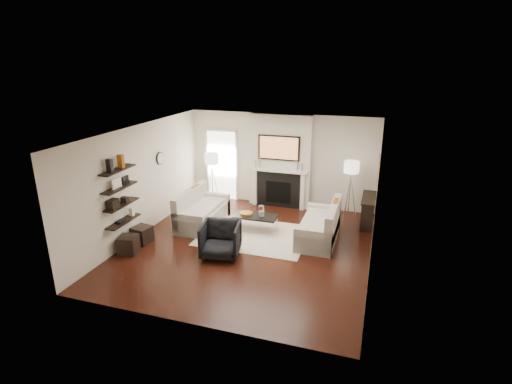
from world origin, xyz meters
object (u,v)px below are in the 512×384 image
(coffee_table, at_px, (256,216))
(loveseat_right_base, at_px, (318,231))
(loveseat_left_base, at_px, (203,217))
(ottoman_near, at_px, (142,235))
(lamp_right_shade, at_px, (352,167))
(armchair, at_px, (221,238))
(lamp_left_shade, at_px, (212,158))

(coffee_table, bearing_deg, loveseat_right_base, -0.87)
(loveseat_right_base, bearing_deg, coffee_table, 179.13)
(loveseat_left_base, distance_m, ottoman_near, 1.71)
(lamp_right_shade, bearing_deg, loveseat_left_base, -156.11)
(armchair, distance_m, ottoman_near, 2.05)
(lamp_left_shade, relative_size, ottoman_near, 1.00)
(loveseat_left_base, distance_m, lamp_left_shade, 1.84)
(armchair, bearing_deg, lamp_left_shade, 105.58)
(armchair, bearing_deg, coffee_table, 66.51)
(loveseat_right_base, relative_size, lamp_left_shade, 4.50)
(coffee_table, height_order, ottoman_near, coffee_table)
(armchair, xyz_separation_m, lamp_left_shade, (-1.41, 2.82, 1.03))
(loveseat_right_base, xyz_separation_m, armchair, (-1.93, -1.48, 0.21))
(lamp_right_shade, bearing_deg, coffee_table, -143.71)
(loveseat_left_base, xyz_separation_m, lamp_left_shade, (-0.29, 1.33, 1.24))
(coffee_table, bearing_deg, loveseat_left_base, -179.26)
(armchair, height_order, ottoman_near, armchair)
(loveseat_right_base, bearing_deg, ottoman_near, -160.00)
(lamp_left_shade, bearing_deg, lamp_right_shade, 3.96)
(loveseat_left_base, xyz_separation_m, armchair, (1.13, -1.49, 0.21))
(loveseat_right_base, height_order, lamp_right_shade, lamp_right_shade)
(loveseat_right_base, bearing_deg, lamp_right_shade, 70.89)
(loveseat_left_base, height_order, coffee_table, same)
(armchair, relative_size, ottoman_near, 2.11)
(loveseat_right_base, bearing_deg, loveseat_left_base, 179.90)
(loveseat_left_base, bearing_deg, coffee_table, 0.74)
(loveseat_left_base, height_order, lamp_right_shade, lamp_right_shade)
(loveseat_right_base, height_order, ottoman_near, loveseat_right_base)
(loveseat_left_base, xyz_separation_m, coffee_table, (1.46, 0.02, 0.19))
(lamp_left_shade, xyz_separation_m, ottoman_near, (-0.62, -2.78, -1.25))
(loveseat_left_base, bearing_deg, lamp_right_shade, 23.89)
(coffee_table, xyz_separation_m, lamp_right_shade, (2.15, 1.58, 1.05))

